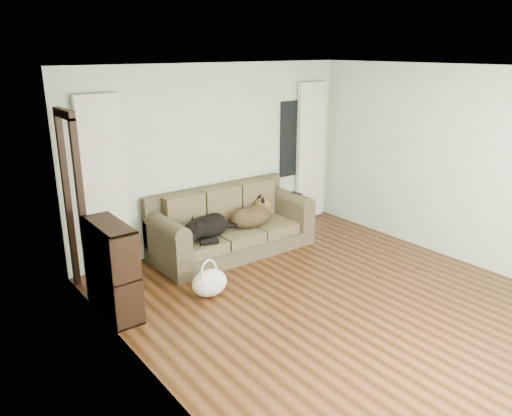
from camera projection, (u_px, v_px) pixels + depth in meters
floor at (336, 303)px, 5.72m from camera, size 5.00×5.00×0.00m
ceiling at (349, 68)px, 4.92m from camera, size 5.00×5.00×0.00m
wall_back at (216, 156)px, 7.21m from camera, size 4.50×0.04×2.60m
wall_left at (148, 242)px, 4.03m from camera, size 0.04×5.00×2.60m
wall_right at (461, 166)px, 6.61m from camera, size 0.04×5.00×2.60m
curtain_left at (105, 186)px, 6.23m from camera, size 0.55×0.08×2.25m
curtain_right at (310, 152)px, 8.23m from camera, size 0.55×0.08×2.25m
window_pane at (293, 139)px, 7.99m from camera, size 0.50×0.03×1.20m
door_casing at (75, 208)px, 5.69m from camera, size 0.07×0.60×2.10m
sofa at (233, 222)px, 7.04m from camera, size 2.30×0.99×0.94m
dog_black_lab at (206, 228)px, 6.71m from camera, size 0.73×0.56×0.29m
dog_shepherd at (251, 215)px, 7.18m from camera, size 0.69×0.49×0.30m
tv_remote at (297, 193)px, 7.42m from camera, size 0.08×0.20×0.02m
tote_bag at (209, 283)px, 5.86m from camera, size 0.45×0.35×0.32m
bookshelf at (113, 271)px, 5.37m from camera, size 0.35×0.85×1.04m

